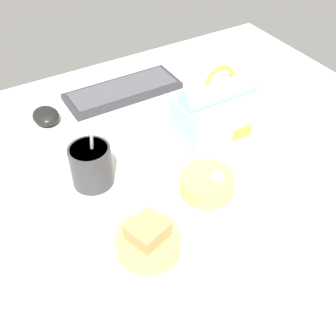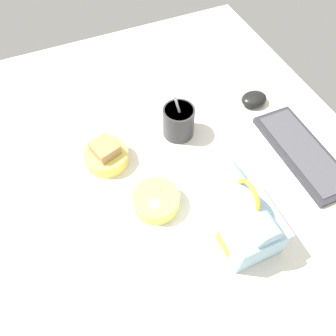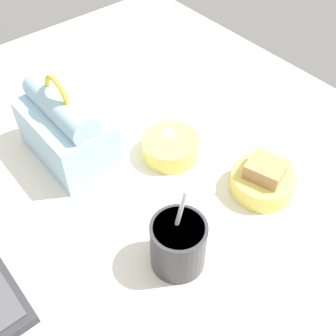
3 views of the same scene
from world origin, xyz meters
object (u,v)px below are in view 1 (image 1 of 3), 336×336
Objects in this scene: bento_bowl_snacks at (207,183)px; soup_cup at (91,165)px; keyboard at (123,91)px; lunch_bag at (217,111)px; bento_bowl_sandwich at (148,241)px; computer_mouse at (46,116)px.

soup_cup is at bearing 142.85° from bento_bowl_snacks.
lunch_bag is (12.02, -28.56, 5.95)cm from keyboard.
lunch_bag reaches higher than keyboard.
bento_bowl_sandwich is at bearing -158.09° from bento_bowl_snacks.
soup_cup is (-33.63, -0.62, -1.92)cm from lunch_bag.
computer_mouse is at bearing 93.78° from bento_bowl_sandwich.
bento_bowl_snacks is (-1.49, -44.41, 1.26)cm from keyboard.
bento_bowl_snacks reaches higher than computer_mouse.
bento_bowl_sandwich reaches higher than computer_mouse.
keyboard is 23.38cm from computer_mouse.
keyboard is 44.45cm from bento_bowl_snacks.
lunch_bag is at bearing -67.17° from keyboard.
soup_cup is 1.91× the size of computer_mouse.
bento_bowl_sandwich is (-19.99, -51.85, 1.67)cm from keyboard.
bento_bowl_sandwich is at bearing -111.08° from keyboard.
keyboard is 2.04× the size of soup_cup.
bento_bowl_sandwich is at bearing -86.22° from computer_mouse.
lunch_bag reaches higher than computer_mouse.
keyboard is at bearing 4.54° from computer_mouse.
bento_bowl_sandwich is 50.12cm from computer_mouse.
keyboard is 1.61× the size of lunch_bag.
keyboard is 36.53cm from soup_cup.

